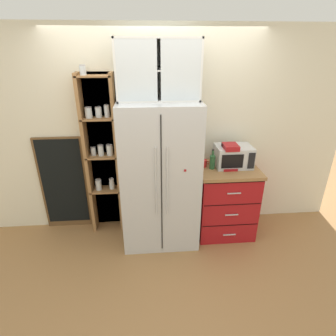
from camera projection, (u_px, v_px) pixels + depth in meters
ground_plane at (161, 234)px, 3.62m from camera, size 10.58×10.58×0.00m
wall_back_cream at (158, 134)px, 3.46m from camera, size 4.89×0.10×2.55m
refrigerator at (160, 175)px, 3.25m from camera, size 0.90×0.72×1.77m
pantry_shelf_column at (103, 154)px, 3.40m from camera, size 0.45×0.25×2.12m
counter_cabinet at (225, 200)px, 3.53m from camera, size 0.74×0.64×0.93m
microwave at (233, 156)px, 3.34m from camera, size 0.44×0.33×0.26m
coffee_maker at (229, 156)px, 3.29m from camera, size 0.17×0.20×0.31m
mug_red at (203, 163)px, 3.36m from camera, size 0.12×0.09×0.09m
bottle_green at (212, 160)px, 3.28m from camera, size 0.07×0.07×0.25m
bottle_amber at (228, 157)px, 3.32m from camera, size 0.06×0.06×0.30m
upper_cabinet at (158, 70)px, 2.81m from camera, size 0.87×0.32×0.62m
chalkboard_menu at (64, 184)px, 3.55m from camera, size 0.60×0.04×1.29m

